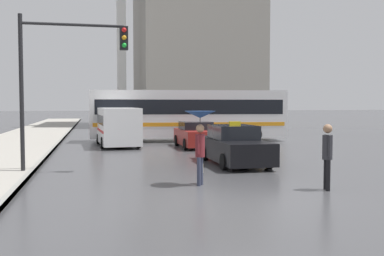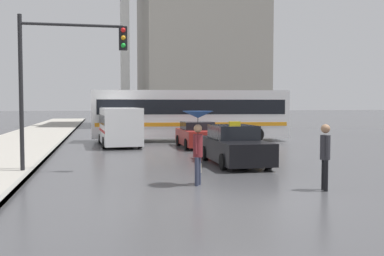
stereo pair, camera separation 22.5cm
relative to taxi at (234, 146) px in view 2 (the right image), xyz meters
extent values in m
plane|color=#424244|center=(-2.16, -6.42, -0.71)|extent=(300.00, 300.00, 0.00)
cube|color=black|center=(0.00, -0.05, -0.13)|extent=(1.80, 4.68, 0.82)
cube|color=black|center=(0.00, 0.19, 0.56)|extent=(1.58, 2.11, 0.55)
cylinder|color=black|center=(0.85, -1.50, -0.41)|extent=(0.20, 0.60, 0.60)
cylinder|color=black|center=(-0.86, -1.50, -0.41)|extent=(0.20, 0.60, 0.60)
cylinder|color=black|center=(0.85, 1.40, -0.41)|extent=(0.20, 0.60, 0.60)
cylinder|color=black|center=(-0.86, 1.40, -0.41)|extent=(0.20, 0.60, 0.60)
cube|color=yellow|center=(0.00, -0.05, 0.91)|extent=(0.44, 0.16, 0.16)
cube|color=maroon|center=(0.04, 6.94, -0.14)|extent=(1.80, 4.09, 0.81)
cube|color=black|center=(0.04, 7.14, 0.48)|extent=(1.58, 1.84, 0.43)
cylinder|color=black|center=(0.89, 5.67, -0.41)|extent=(0.20, 0.60, 0.60)
cylinder|color=black|center=(-0.82, 5.67, -0.41)|extent=(0.20, 0.60, 0.60)
cylinder|color=black|center=(0.89, 8.21, -0.41)|extent=(0.20, 0.60, 0.60)
cylinder|color=black|center=(-0.82, 8.21, -0.41)|extent=(0.20, 0.60, 0.60)
cube|color=white|center=(-4.15, 8.97, 0.46)|extent=(2.36, 5.71, 2.00)
cube|color=black|center=(-4.15, 8.97, 0.81)|extent=(2.35, 5.26, 0.52)
cube|color=red|center=(-4.15, 8.97, 0.20)|extent=(2.37, 5.49, 0.14)
cylinder|color=black|center=(-3.09, 7.36, -0.39)|extent=(0.24, 0.64, 0.63)
cylinder|color=black|center=(-4.99, 7.24, -0.39)|extent=(0.24, 0.64, 0.63)
cylinder|color=black|center=(-3.31, 10.70, -0.39)|extent=(0.24, 0.64, 0.63)
cylinder|color=black|center=(-5.21, 10.58, -0.39)|extent=(0.24, 0.64, 0.63)
cube|color=silver|center=(0.49, 11.13, 1.04)|extent=(12.40, 3.59, 2.97)
cube|color=black|center=(0.49, 11.13, 1.49)|extent=(11.80, 3.56, 0.91)
cube|color=orange|center=(0.49, 11.13, 0.42)|extent=(12.04, 3.58, 0.24)
cylinder|color=black|center=(-3.88, 10.32, -0.23)|extent=(0.98, 0.37, 0.96)
cylinder|color=black|center=(-3.67, 12.71, -0.23)|extent=(0.98, 0.37, 0.96)
cylinder|color=black|center=(4.34, 9.58, -0.23)|extent=(0.98, 0.37, 0.96)
cylinder|color=black|center=(4.55, 11.97, -0.23)|extent=(0.98, 0.37, 0.96)
cylinder|color=#2D3347|center=(-2.46, -4.35, -0.29)|extent=(0.16, 0.16, 0.84)
cylinder|color=#2D3347|center=(-2.35, -4.16, -0.29)|extent=(0.16, 0.16, 0.84)
cylinder|color=maroon|center=(-2.41, -4.26, 0.46)|extent=(0.38, 0.38, 0.66)
sphere|color=#997051|center=(-2.41, -4.26, 0.96)|extent=(0.24, 0.24, 0.24)
cylinder|color=maroon|center=(-2.50, -4.42, 0.51)|extent=(0.10, 0.10, 0.56)
cylinder|color=maroon|center=(-2.32, -4.10, 0.51)|extent=(0.10, 0.10, 0.56)
cone|color=navy|center=(-2.41, -4.26, 1.37)|extent=(0.91, 0.91, 0.21)
cylinder|color=black|center=(-2.41, -4.26, 1.03)|extent=(0.02, 0.02, 0.68)
cube|color=#BFB28C|center=(-2.32, -4.01, -0.25)|extent=(0.18, 0.21, 0.28)
cylinder|color=black|center=(0.87, -5.63, -0.28)|extent=(0.14, 0.14, 0.85)
cylinder|color=black|center=(0.83, -5.84, -0.28)|extent=(0.14, 0.14, 0.85)
cylinder|color=#28282D|center=(0.85, -5.74, 0.49)|extent=(0.33, 0.33, 0.68)
sphere|color=#997051|center=(0.85, -5.74, 1.00)|extent=(0.25, 0.25, 0.25)
cylinder|color=#28282D|center=(0.89, -5.56, 0.54)|extent=(0.08, 0.08, 0.58)
cylinder|color=#28282D|center=(0.81, -5.91, 0.54)|extent=(0.08, 0.08, 0.58)
cylinder|color=black|center=(-7.77, -1.19, 1.97)|extent=(0.14, 0.14, 5.35)
cylinder|color=black|center=(-6.08, -1.19, 4.34)|extent=(3.38, 0.10, 0.10)
cube|color=black|center=(-4.39, -1.19, 3.94)|extent=(0.28, 0.28, 0.80)
sphere|color=red|center=(-4.39, -1.35, 4.20)|extent=(0.16, 0.16, 0.16)
sphere|color=orange|center=(-4.39, -1.35, 3.94)|extent=(0.16, 0.16, 0.16)
sphere|color=green|center=(-4.39, -1.35, 3.68)|extent=(0.16, 0.16, 0.16)
cube|color=gray|center=(5.51, 32.07, 11.18)|extent=(12.31, 13.82, 23.77)
cube|color=white|center=(-2.63, 30.02, 9.28)|extent=(0.90, 0.90, 19.97)
camera|label=1|loc=(-5.41, -16.96, 1.68)|focal=42.00mm
camera|label=2|loc=(-5.19, -17.01, 1.68)|focal=42.00mm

